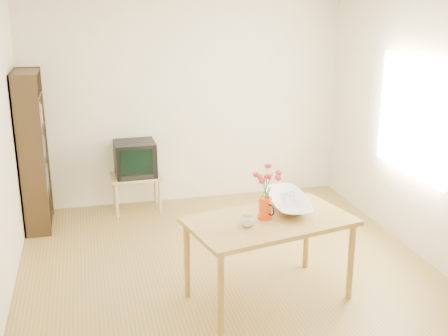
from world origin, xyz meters
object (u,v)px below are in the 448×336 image
object	(u,v)px
television	(135,158)
pitcher	(265,209)
table	(269,228)
bowl	(289,180)
mug	(247,221)

from	to	relation	value
television	pitcher	bearing A→B (deg)	-71.09
table	bowl	xyz separation A→B (m)	(0.26, 0.26, 0.33)
pitcher	mug	bearing A→B (deg)	-168.12
mug	bowl	bearing A→B (deg)	-170.59
table	television	distance (m)	2.60
bowl	mug	bearing A→B (deg)	-143.78
bowl	television	distance (m)	2.49
pitcher	television	size ratio (longest dim) A/B	0.40
pitcher	mug	xyz separation A→B (m)	(-0.20, -0.13, -0.04)
mug	table	bearing A→B (deg)	176.25
table	television	bearing A→B (deg)	98.09
table	pitcher	bearing A→B (deg)	122.79
pitcher	television	world-z (taller)	pitcher
table	mug	world-z (taller)	mug
table	bowl	world-z (taller)	bowl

